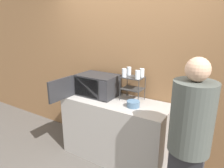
{
  "coord_description": "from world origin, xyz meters",
  "views": [
    {
      "loc": [
        1.33,
        -1.9,
        1.9
      ],
      "look_at": [
        -0.08,
        0.34,
        1.11
      ],
      "focal_mm": 32.0,
      "sensor_mm": 36.0,
      "label": 1
    }
  ],
  "objects_px": {
    "glass_back_left": "(129,71)",
    "dish_rack": "(133,83)",
    "glass_front_right": "(138,75)",
    "person": "(190,134)",
    "glass_back_right": "(142,73)",
    "microwave": "(96,85)",
    "bowl": "(133,104)",
    "glass_front_left": "(124,73)"
  },
  "relations": [
    {
      "from": "glass_back_right",
      "to": "glass_front_right",
      "type": "height_order",
      "value": "same"
    },
    {
      "from": "glass_front_left",
      "to": "person",
      "type": "height_order",
      "value": "person"
    },
    {
      "from": "glass_front_left",
      "to": "glass_back_right",
      "type": "relative_size",
      "value": 1.0
    },
    {
      "from": "microwave",
      "to": "glass_front_right",
      "type": "bearing_deg",
      "value": 4.21
    },
    {
      "from": "dish_rack",
      "to": "glass_front_left",
      "type": "relative_size",
      "value": 2.94
    },
    {
      "from": "glass_back_left",
      "to": "bowl",
      "type": "distance_m",
      "value": 0.5
    },
    {
      "from": "glass_back_right",
      "to": "glass_front_right",
      "type": "distance_m",
      "value": 0.13
    },
    {
      "from": "person",
      "to": "dish_rack",
      "type": "bearing_deg",
      "value": 148.32
    },
    {
      "from": "glass_front_left",
      "to": "glass_back_left",
      "type": "relative_size",
      "value": 1.0
    },
    {
      "from": "glass_back_left",
      "to": "glass_front_right",
      "type": "bearing_deg",
      "value": -34.34
    },
    {
      "from": "glass_front_right",
      "to": "bowl",
      "type": "bearing_deg",
      "value": -81.62
    },
    {
      "from": "glass_front_left",
      "to": "glass_front_right",
      "type": "relative_size",
      "value": 1.0
    },
    {
      "from": "glass_front_right",
      "to": "bowl",
      "type": "height_order",
      "value": "glass_front_right"
    },
    {
      "from": "glass_front_right",
      "to": "glass_back_left",
      "type": "relative_size",
      "value": 1.0
    },
    {
      "from": "microwave",
      "to": "glass_back_right",
      "type": "relative_size",
      "value": 7.48
    },
    {
      "from": "dish_rack",
      "to": "glass_back_left",
      "type": "bearing_deg",
      "value": 144.67
    },
    {
      "from": "glass_back_left",
      "to": "dish_rack",
      "type": "bearing_deg",
      "value": -35.33
    },
    {
      "from": "microwave",
      "to": "dish_rack",
      "type": "bearing_deg",
      "value": 11.67
    },
    {
      "from": "dish_rack",
      "to": "glass_back_left",
      "type": "xyz_separation_m",
      "value": [
        -0.1,
        0.07,
        0.15
      ]
    },
    {
      "from": "microwave",
      "to": "glass_back_left",
      "type": "relative_size",
      "value": 7.48
    },
    {
      "from": "microwave",
      "to": "glass_front_right",
      "type": "xyz_separation_m",
      "value": [
        0.64,
        0.05,
        0.23
      ]
    },
    {
      "from": "bowl",
      "to": "glass_back_right",
      "type": "bearing_deg",
      "value": 94.07
    },
    {
      "from": "glass_front_right",
      "to": "person",
      "type": "bearing_deg",
      "value": -31.46
    },
    {
      "from": "glass_back_right",
      "to": "glass_front_right",
      "type": "xyz_separation_m",
      "value": [
        -0.0,
        -0.13,
        0.0
      ]
    },
    {
      "from": "glass_back_right",
      "to": "bowl",
      "type": "relative_size",
      "value": 0.69
    },
    {
      "from": "glass_front_right",
      "to": "person",
      "type": "height_order",
      "value": "person"
    },
    {
      "from": "microwave",
      "to": "bowl",
      "type": "xyz_separation_m",
      "value": [
        0.66,
        -0.1,
        -0.12
      ]
    },
    {
      "from": "glass_front_right",
      "to": "bowl",
      "type": "xyz_separation_m",
      "value": [
        0.02,
        -0.15,
        -0.35
      ]
    },
    {
      "from": "glass_back_right",
      "to": "glass_front_right",
      "type": "relative_size",
      "value": 1.0
    },
    {
      "from": "dish_rack",
      "to": "bowl",
      "type": "distance_m",
      "value": 0.32
    },
    {
      "from": "glass_front_left",
      "to": "person",
      "type": "relative_size",
      "value": 0.07
    },
    {
      "from": "glass_front_left",
      "to": "glass_front_right",
      "type": "xyz_separation_m",
      "value": [
        0.2,
        -0.0,
        0.0
      ]
    },
    {
      "from": "dish_rack",
      "to": "person",
      "type": "xyz_separation_m",
      "value": [
        0.88,
        -0.54,
        -0.23
      ]
    },
    {
      "from": "person",
      "to": "microwave",
      "type": "bearing_deg",
      "value": 163.14
    },
    {
      "from": "microwave",
      "to": "glass_front_left",
      "type": "bearing_deg",
      "value": 6.11
    },
    {
      "from": "microwave",
      "to": "glass_front_right",
      "type": "relative_size",
      "value": 7.48
    },
    {
      "from": "microwave",
      "to": "glass_front_left",
      "type": "relative_size",
      "value": 7.48
    },
    {
      "from": "glass_back_left",
      "to": "person",
      "type": "relative_size",
      "value": 0.07
    },
    {
      "from": "microwave",
      "to": "dish_rack",
      "type": "relative_size",
      "value": 2.54
    },
    {
      "from": "microwave",
      "to": "glass_front_left",
      "type": "xyz_separation_m",
      "value": [
        0.44,
        0.05,
        0.23
      ]
    },
    {
      "from": "glass_back_left",
      "to": "glass_front_left",
      "type": "bearing_deg",
      "value": -91.1
    },
    {
      "from": "glass_front_right",
      "to": "person",
      "type": "relative_size",
      "value": 0.07
    }
  ]
}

